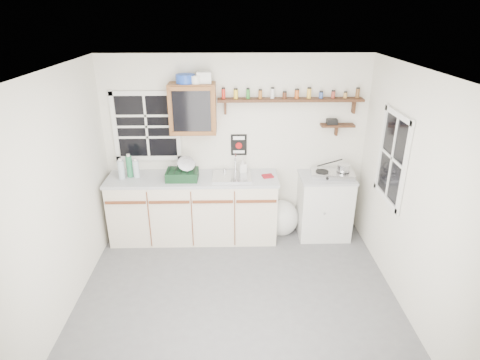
{
  "coord_description": "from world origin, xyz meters",
  "views": [
    {
      "loc": [
        -0.05,
        -3.7,
        3.02
      ],
      "look_at": [
        0.04,
        0.55,
        1.19
      ],
      "focal_mm": 30.0,
      "sensor_mm": 36.0,
      "label": 1
    }
  ],
  "objects_px": {
    "spice_shelf": "(290,99)",
    "hotplate": "(332,174)",
    "main_cabinet": "(194,207)",
    "right_cabinet": "(324,206)",
    "upper_cabinet": "(193,109)",
    "dish_rack": "(183,172)"
  },
  "relations": [
    {
      "from": "spice_shelf",
      "to": "hotplate",
      "type": "bearing_deg",
      "value": -19.12
    },
    {
      "from": "main_cabinet",
      "to": "right_cabinet",
      "type": "xyz_separation_m",
      "value": [
        1.83,
        0.03,
        -0.01
      ]
    },
    {
      "from": "right_cabinet",
      "to": "upper_cabinet",
      "type": "xyz_separation_m",
      "value": [
        -1.8,
        0.12,
        1.37
      ]
    },
    {
      "from": "right_cabinet",
      "to": "main_cabinet",
      "type": "bearing_deg",
      "value": -179.21
    },
    {
      "from": "main_cabinet",
      "to": "dish_rack",
      "type": "distance_m",
      "value": 0.57
    },
    {
      "from": "upper_cabinet",
      "to": "main_cabinet",
      "type": "bearing_deg",
      "value": -103.68
    },
    {
      "from": "upper_cabinet",
      "to": "hotplate",
      "type": "bearing_deg",
      "value": -4.24
    },
    {
      "from": "right_cabinet",
      "to": "dish_rack",
      "type": "bearing_deg",
      "value": -177.48
    },
    {
      "from": "upper_cabinet",
      "to": "spice_shelf",
      "type": "bearing_deg",
      "value": 3.12
    },
    {
      "from": "upper_cabinet",
      "to": "spice_shelf",
      "type": "relative_size",
      "value": 0.34
    },
    {
      "from": "main_cabinet",
      "to": "spice_shelf",
      "type": "height_order",
      "value": "spice_shelf"
    },
    {
      "from": "upper_cabinet",
      "to": "dish_rack",
      "type": "xyz_separation_m",
      "value": [
        -0.14,
        -0.2,
        -0.8
      ]
    },
    {
      "from": "right_cabinet",
      "to": "spice_shelf",
      "type": "xyz_separation_m",
      "value": [
        -0.53,
        0.19,
        1.48
      ]
    },
    {
      "from": "hotplate",
      "to": "right_cabinet",
      "type": "bearing_deg",
      "value": 170.06
    },
    {
      "from": "right_cabinet",
      "to": "upper_cabinet",
      "type": "distance_m",
      "value": 2.26
    },
    {
      "from": "upper_cabinet",
      "to": "spice_shelf",
      "type": "height_order",
      "value": "upper_cabinet"
    },
    {
      "from": "upper_cabinet",
      "to": "dish_rack",
      "type": "height_order",
      "value": "upper_cabinet"
    },
    {
      "from": "spice_shelf",
      "to": "dish_rack",
      "type": "distance_m",
      "value": 1.7
    },
    {
      "from": "main_cabinet",
      "to": "right_cabinet",
      "type": "height_order",
      "value": "main_cabinet"
    },
    {
      "from": "main_cabinet",
      "to": "upper_cabinet",
      "type": "relative_size",
      "value": 3.55
    },
    {
      "from": "main_cabinet",
      "to": "dish_rack",
      "type": "relative_size",
      "value": 5.49
    },
    {
      "from": "hotplate",
      "to": "spice_shelf",
      "type": "bearing_deg",
      "value": 167.57
    }
  ]
}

